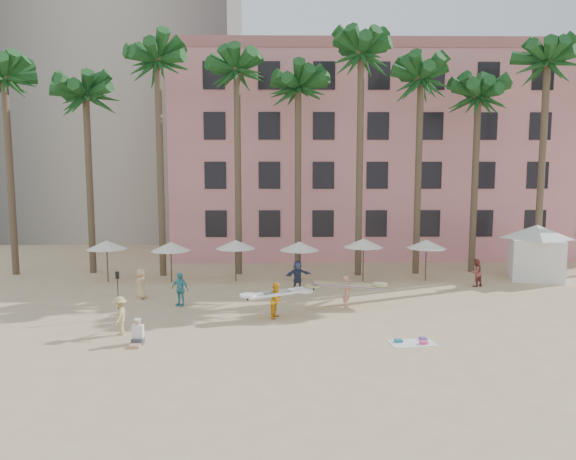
{
  "coord_description": "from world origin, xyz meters",
  "views": [
    {
      "loc": [
        -2.14,
        -19.2,
        6.88
      ],
      "look_at": [
        -1.8,
        6.0,
        4.0
      ],
      "focal_mm": 32.0,
      "sensor_mm": 36.0,
      "label": 1
    }
  ],
  "objects_px": {
    "carrier_white": "(277,299)",
    "cabana": "(536,247)",
    "carrier_yellow": "(347,289)",
    "pink_hotel": "(385,159)"
  },
  "relations": [
    {
      "from": "carrier_white",
      "to": "cabana",
      "type": "bearing_deg",
      "value": 27.54
    },
    {
      "from": "carrier_yellow",
      "to": "carrier_white",
      "type": "bearing_deg",
      "value": -152.42
    },
    {
      "from": "pink_hotel",
      "to": "cabana",
      "type": "xyz_separation_m",
      "value": [
        7.2,
        -12.92,
        -5.93
      ]
    },
    {
      "from": "cabana",
      "to": "carrier_yellow",
      "type": "height_order",
      "value": "cabana"
    },
    {
      "from": "cabana",
      "to": "carrier_white",
      "type": "relative_size",
      "value": 1.93
    },
    {
      "from": "pink_hotel",
      "to": "carrier_yellow",
      "type": "relative_size",
      "value": 10.15
    },
    {
      "from": "pink_hotel",
      "to": "carrier_white",
      "type": "relative_size",
      "value": 11.97
    },
    {
      "from": "pink_hotel",
      "to": "carrier_yellow",
      "type": "bearing_deg",
      "value": -106.41
    },
    {
      "from": "pink_hotel",
      "to": "carrier_white",
      "type": "distance_m",
      "value": 24.54
    },
    {
      "from": "pink_hotel",
      "to": "cabana",
      "type": "bearing_deg",
      "value": -60.86
    }
  ]
}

